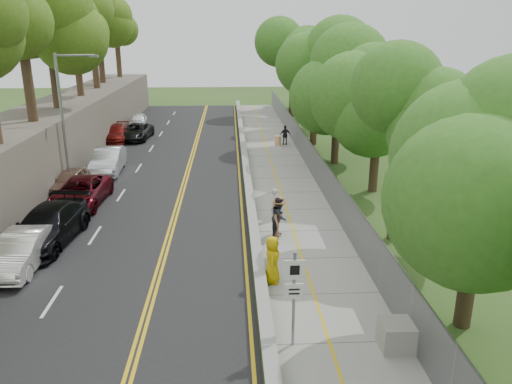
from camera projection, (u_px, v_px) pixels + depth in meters
name	position (u px, v px, depth m)	size (l,w,h in m)	color
ground	(254.00, 297.00, 18.12)	(140.00, 140.00, 0.00)	#33511E
road	(159.00, 180.00, 32.08)	(11.20, 66.00, 0.04)	black
sidewalk	(282.00, 178.00, 32.48)	(4.20, 66.00, 0.05)	gray
jersey_barrier	(247.00, 175.00, 32.28)	(0.42, 66.00, 0.60)	#8CE436
rock_embankment	(26.00, 152.00, 31.06)	(5.00, 66.00, 4.00)	#595147
chainlink_fence	(314.00, 163.00, 32.28)	(0.04, 66.00, 2.00)	slate
trees_embankment	(14.00, 7.00, 28.45)	(6.40, 66.00, 13.00)	#50791C
trees_fenceside	(356.00, 68.00, 30.53)	(7.00, 66.00, 14.00)	#407F26
streetlight	(66.00, 112.00, 29.45)	(2.52, 0.22, 8.00)	gray
signpost	(294.00, 289.00, 14.70)	(0.62, 0.09, 3.10)	gray
construction_barrel	(278.00, 141.00, 41.29)	(0.51, 0.51, 0.84)	orange
concrete_block	(401.00, 335.00, 15.03)	(1.28, 0.96, 0.85)	gray
car_1	(22.00, 251.00, 20.09)	(1.54, 4.41, 1.45)	white
car_2	(81.00, 192.00, 27.29)	(2.45, 5.30, 1.47)	#530914
car_3	(48.00, 226.00, 22.37)	(2.29, 5.64, 1.64)	black
car_4	(71.00, 180.00, 29.64)	(1.57, 3.91, 1.33)	#9D7C68
car_5	(108.00, 161.00, 33.49)	(1.75, 5.01, 1.65)	silver
car_6	(136.00, 132.00, 43.74)	(2.26, 4.90, 1.36)	black
car_7	(116.00, 133.00, 43.09)	(1.92, 4.72, 1.37)	maroon
car_8	(138.00, 121.00, 48.92)	(1.66, 4.12, 1.40)	white
painter_0	(272.00, 260.00, 18.80)	(0.91, 0.59, 1.87)	#CCA90A
painter_1	(275.00, 204.00, 25.18)	(0.59, 0.39, 1.62)	beige
painter_2	(279.00, 217.00, 23.07)	(0.92, 0.72, 1.90)	#222127
painter_3	(279.00, 216.00, 23.15)	(1.22, 0.70, 1.90)	#966841
person_far	(285.00, 135.00, 41.55)	(0.96, 0.40, 1.64)	black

